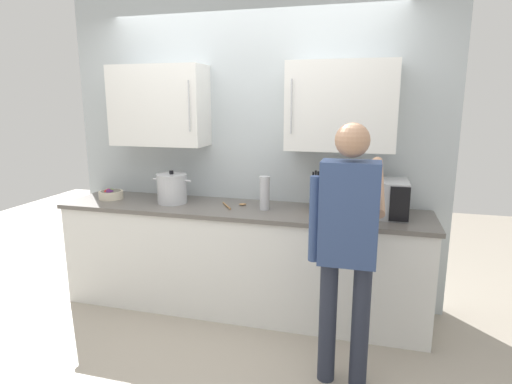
{
  "coord_description": "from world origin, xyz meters",
  "views": [
    {
      "loc": [
        1.03,
        -2.44,
        1.76
      ],
      "look_at": [
        0.15,
        0.76,
        1.05
      ],
      "focal_mm": 29.79,
      "sensor_mm": 36.0,
      "label": 1
    }
  ],
  "objects": [
    {
      "name": "stock_pot",
      "position": [
        -0.61,
        0.81,
        1.02
      ],
      "size": [
        0.35,
        0.26,
        0.28
      ],
      "color": "#B7BABF",
      "rests_on": "counter_unit"
    },
    {
      "name": "knife_block",
      "position": [
        0.64,
        0.82,
        1.03
      ],
      "size": [
        0.11,
        0.15,
        0.34
      ],
      "color": "#A37547",
      "rests_on": "counter_unit"
    },
    {
      "name": "person_figure",
      "position": [
        0.92,
        0.04,
        0.98
      ],
      "size": [
        0.44,
        0.61,
        1.64
      ],
      "color": "#282D3D",
      "rests_on": "ground_plane"
    },
    {
      "name": "fruit_bowl",
      "position": [
        -1.22,
        0.81,
        0.94
      ],
      "size": [
        0.21,
        0.21,
        0.1
      ],
      "color": "beige",
      "rests_on": "counter_unit"
    },
    {
      "name": "back_wall_tiled",
      "position": [
        -0.0,
        1.12,
        1.5
      ],
      "size": [
        3.35,
        0.44,
        2.82
      ],
      "color": "#B2BCC1",
      "rests_on": "ground_plane"
    },
    {
      "name": "counter_unit",
      "position": [
        0.0,
        0.81,
        0.45
      ],
      "size": [
        3.07,
        0.65,
        0.9
      ],
      "color": "white",
      "rests_on": "ground_plane"
    },
    {
      "name": "thermos_flask",
      "position": [
        0.21,
        0.8,
        1.04
      ],
      "size": [
        0.08,
        0.08,
        0.27
      ],
      "color": "#B7BABF",
      "rests_on": "counter_unit"
    },
    {
      "name": "microwave_oven",
      "position": [
        1.04,
        0.84,
        1.04
      ],
      "size": [
        0.5,
        0.68,
        0.28
      ],
      "color": "#B7BABF",
      "rests_on": "counter_unit"
    },
    {
      "name": "wooden_spoon",
      "position": [
        -0.06,
        0.85,
        0.91
      ],
      "size": [
        0.22,
        0.21,
        0.02
      ],
      "color": "#A37547",
      "rests_on": "counter_unit"
    },
    {
      "name": "ground_plane",
      "position": [
        0.0,
        0.0,
        0.0
      ],
      "size": [
        9.55,
        9.55,
        0.0
      ],
      "primitive_type": "plane",
      "color": "#9E9384"
    }
  ]
}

